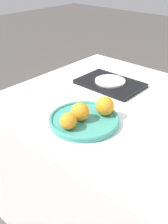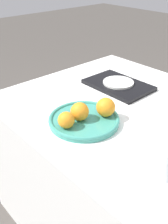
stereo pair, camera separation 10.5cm
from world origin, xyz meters
TOP-DOWN VIEW (x-y plane):
  - ground_plane at (0.00, 0.00)m, footprint 12.00×12.00m
  - table at (0.00, 0.00)m, footprint 1.11×0.97m
  - fruit_platter at (-0.04, -0.24)m, footprint 0.29×0.29m
  - orange_0 at (-0.00, -0.16)m, footprint 0.08×0.08m
  - orange_1 at (-0.05, -0.26)m, footprint 0.07×0.07m
  - orange_2 at (-0.04, -0.33)m, footprint 0.07×0.07m
  - serving_tray at (-0.18, 0.12)m, footprint 0.33×0.22m
  - side_plate at (-0.18, 0.12)m, footprint 0.16×0.16m

SIDE VIEW (x-z plane):
  - ground_plane at x=0.00m, z-range 0.00..0.00m
  - table at x=0.00m, z-range 0.00..0.75m
  - serving_tray at x=-0.18m, z-range 0.75..0.77m
  - fruit_platter at x=-0.04m, z-range 0.75..0.78m
  - side_plate at x=-0.18m, z-range 0.77..0.78m
  - orange_2 at x=-0.04m, z-range 0.77..0.83m
  - orange_1 at x=-0.05m, z-range 0.77..0.84m
  - orange_0 at x=0.00m, z-range 0.77..0.85m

